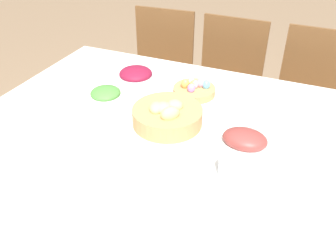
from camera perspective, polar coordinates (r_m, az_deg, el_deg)
ground_plane at (r=2.03m, az=1.62°, el=-18.10°), size 12.00×12.00×0.00m
dining_table at (r=1.74m, az=1.82°, el=-10.31°), size 1.75×1.17×0.77m
chair_far_left at (r=2.53m, az=-1.48°, el=8.21°), size 0.44×0.44×0.93m
chair_far_right at (r=2.35m, az=21.59°, el=3.43°), size 0.43×0.43×0.93m
chair_far_center at (r=2.40m, az=9.10°, el=6.14°), size 0.43×0.43×0.93m
bread_basket at (r=1.48m, az=-0.12°, el=1.74°), size 0.29×0.29×0.12m
egg_basket at (r=1.71m, az=4.23°, el=5.90°), size 0.20×0.20×0.08m
ham_platter at (r=1.39m, az=12.20°, el=-2.26°), size 0.27×0.19×0.07m
green_salad_bowl at (r=1.62m, az=-9.87°, el=4.44°), size 0.16×0.16×0.10m
beet_salad_bowl at (r=1.77m, az=-5.16°, el=7.67°), size 0.19×0.19×0.10m
dinner_plate at (r=1.20m, az=-5.45°, el=-9.64°), size 0.28×0.28×0.01m
fork at (r=1.27m, az=-12.09°, el=-7.54°), size 0.02×0.17×0.00m
knife at (r=1.15m, az=2.00°, el=-11.98°), size 0.02×0.17×0.00m
spoon at (r=1.15m, az=3.43°, el=-12.39°), size 0.02×0.17×0.00m
drinking_cup at (r=1.24m, az=9.94°, el=-6.54°), size 0.08×0.08×0.07m
butter_dish at (r=1.44m, az=-12.09°, el=-1.22°), size 0.11×0.07×0.03m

